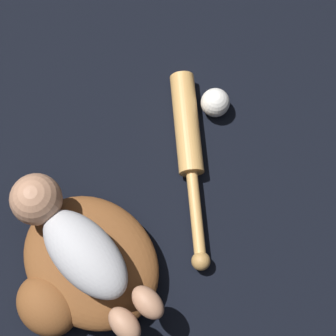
{
  "coord_description": "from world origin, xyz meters",
  "views": [
    {
      "loc": [
        -0.2,
        0.05,
        1.24
      ],
      "look_at": [
        0.04,
        -0.25,
        0.07
      ],
      "focal_mm": 60.0,
      "sensor_mm": 36.0,
      "label": 1
    }
  ],
  "objects_px": {
    "baby_figure": "(74,242)",
    "baseball_glove": "(84,269)",
    "baseball_bat": "(189,144)",
    "baseball": "(215,103)"
  },
  "relations": [
    {
      "from": "baseball_glove",
      "to": "baseball",
      "type": "distance_m",
      "value": 0.49
    },
    {
      "from": "baseball_glove",
      "to": "baby_figure",
      "type": "height_order",
      "value": "baby_figure"
    },
    {
      "from": "baby_figure",
      "to": "baseball_bat",
      "type": "height_order",
      "value": "baby_figure"
    },
    {
      "from": "baseball_bat",
      "to": "baseball",
      "type": "distance_m",
      "value": 0.12
    },
    {
      "from": "baby_figure",
      "to": "baseball",
      "type": "relative_size",
      "value": 5.76
    },
    {
      "from": "baby_figure",
      "to": "baseball_glove",
      "type": "bearing_deg",
      "value": 139.41
    },
    {
      "from": "baseball",
      "to": "baby_figure",
      "type": "bearing_deg",
      "value": 88.19
    },
    {
      "from": "baby_figure",
      "to": "baseball",
      "type": "distance_m",
      "value": 0.47
    },
    {
      "from": "baseball_bat",
      "to": "baby_figure",
      "type": "bearing_deg",
      "value": 85.25
    },
    {
      "from": "baseball_glove",
      "to": "baby_figure",
      "type": "relative_size",
      "value": 0.85
    }
  ]
}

